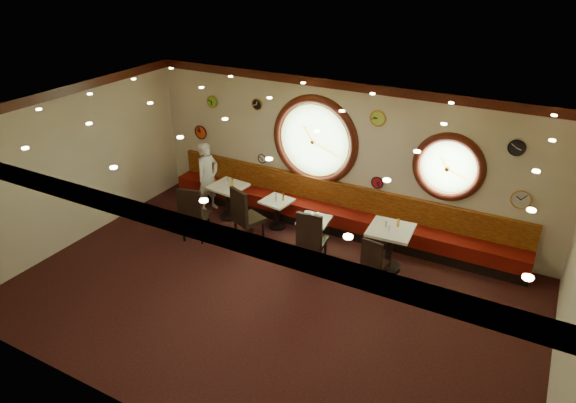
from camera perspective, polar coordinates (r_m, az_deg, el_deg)
The scene contains 46 objects.
floor at distance 9.24m, azimuth -2.05°, elevation -10.42°, with size 9.00×6.00×0.00m, color black.
ceiling at distance 7.74m, azimuth -2.43°, elevation 8.84°, with size 9.00×6.00×0.02m, color gold.
wall_back at distance 10.81m, azimuth 5.88°, elevation 5.02°, with size 9.00×0.02×3.20m, color beige.
wall_front at distance 6.41m, azimuth -16.27°, elevation -12.86°, with size 9.00×0.02×3.20m, color beige.
wall_left at distance 11.15m, azimuth -22.63°, elevation 3.71°, with size 0.02×6.00×3.20m, color beige.
molding_back at distance 10.31m, azimuth 6.16°, elevation 12.75°, with size 9.00×0.10×0.18m, color #3A120A.
molding_front at distance 5.63m, azimuth -17.86°, elevation -0.59°, with size 9.00×0.10×0.18m, color #3A120A.
molding_left at distance 10.67m, azimuth -23.88°, elevation 11.13°, with size 0.10×6.00×0.18m, color #3A120A.
banquette_base at distance 11.22m, azimuth 4.96°, elevation -2.58°, with size 8.00×0.55×0.20m, color black.
banquette_seat at distance 11.10m, azimuth 5.01°, elevation -1.45°, with size 8.00×0.55×0.30m, color #5E0C08.
banquette_back at distance 11.10m, azimuth 5.56°, elevation 0.84°, with size 8.00×0.10×0.55m, color #661108.
porthole_left_glass at distance 10.95m, azimuth 3.02°, elevation 6.80°, with size 1.66×1.66×0.02m, color #98D07D.
porthole_left_frame at distance 10.93m, azimuth 2.99°, elevation 6.77°, with size 1.98×1.98×0.18m, color #3A120A.
porthole_left_ring at distance 10.91m, azimuth 2.92°, elevation 6.73°, with size 1.61×1.61×0.03m, color gold.
porthole_right_glass at distance 10.17m, azimuth 17.40°, elevation 3.67°, with size 1.10×1.10×0.02m, color #98D07D.
porthole_right_frame at distance 10.16m, azimuth 17.39°, elevation 3.64°, with size 1.38×1.38×0.18m, color #3A120A.
porthole_right_ring at distance 10.13m, azimuth 17.35°, elevation 3.59°, with size 1.09×1.09×0.03m, color gold.
wall_clock_0 at distance 12.05m, azimuth -8.41°, elevation 10.93°, with size 0.26×0.26×0.03m, color #87CB28.
wall_clock_1 at distance 10.67m, azimuth 9.90°, elevation 2.10°, with size 0.24×0.24×0.03m, color red.
wall_clock_2 at distance 11.73m, azimuth -2.88°, elevation 4.79°, with size 0.20×0.20×0.03m, color white.
wall_clock_3 at distance 10.15m, azimuth 24.47°, elevation 0.20°, with size 0.34×0.34×0.03m, color silver.
wall_clock_4 at distance 12.52m, azimuth -9.66°, elevation 7.60°, with size 0.32×0.32×0.03m, color red.
wall_clock_5 at distance 10.22m, azimuth 9.95°, elevation 9.11°, with size 0.30×0.30×0.03m, color #B1D342.
wall_clock_6 at distance 9.82m, azimuth 24.08°, elevation 5.48°, with size 0.28×0.28×0.03m, color black.
wall_clock_7 at distance 11.37m, azimuth -3.46°, elevation 10.73°, with size 0.24×0.24×0.03m, color black.
table_a at distance 11.54m, azimuth -6.64°, elevation 0.46°, with size 0.79×0.79×0.80m.
table_b at distance 11.10m, azimuth -1.24°, elevation -0.98°, with size 0.67×0.67×0.66m.
table_c at distance 10.37m, azimuth 2.90°, elevation -3.15°, with size 0.65×0.65×0.66m.
table_d at distance 9.82m, azimuth 11.20°, elevation -4.62°, with size 0.84×0.84×0.87m.
chair_a at distance 10.65m, azimuth -10.56°, elevation -1.02°, with size 0.62×0.62×0.75m.
chair_b at distance 10.40m, azimuth -4.90°, elevation -1.25°, with size 0.68×0.68×0.77m.
chair_c at distance 9.63m, azimuth 2.58°, elevation -3.83°, with size 0.55×0.55×0.74m.
chair_d at distance 9.32m, azimuth 9.48°, elevation -6.32°, with size 0.46×0.46×0.59m.
condiment_a_salt at distance 11.52m, azimuth -6.75°, elevation 2.29°, with size 0.04×0.04×0.10m, color silver.
condiment_b_salt at distance 11.04m, azimuth -1.38°, elevation 0.59°, with size 0.04×0.04×0.11m, color silver.
condiment_c_salt at distance 10.26m, azimuth 2.70°, elevation -1.59°, with size 0.04×0.04×0.11m, color silver.
condiment_d_salt at distance 9.66m, azimuth 10.84°, elevation -2.54°, with size 0.04×0.04×0.11m, color #BCBDC1.
condiment_a_pepper at distance 11.38m, azimuth -6.79°, elevation 1.98°, with size 0.04×0.04×0.10m, color silver.
condiment_b_pepper at distance 10.92m, azimuth -1.33°, elevation 0.21°, with size 0.03×0.03×0.09m, color silver.
condiment_c_pepper at distance 10.19m, azimuth 3.08°, elevation -1.87°, with size 0.04×0.04×0.10m, color silver.
condiment_d_pepper at distance 9.58m, azimuth 11.18°, elevation -2.93°, with size 0.03×0.03×0.09m, color silver.
condiment_a_bottle at distance 11.37m, azimuth -6.18°, elevation 2.15°, with size 0.05×0.05×0.16m, color gold.
condiment_b_bottle at distance 10.95m, azimuth -0.54°, elevation 0.49°, with size 0.05×0.05×0.16m, color gold.
condiment_c_bottle at distance 10.22m, azimuth 3.33°, elevation -1.62°, with size 0.04×0.04×0.14m, color gold.
condiment_d_bottle at distance 9.72m, azimuth 12.16°, elevation -2.29°, with size 0.05×0.05×0.17m, color gold.
waiter at distance 11.82m, azimuth -8.89°, elevation 2.68°, with size 0.60×0.39×1.64m, color white.
Camera 1 is at (3.79, -6.32, 5.57)m, focal length 32.00 mm.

